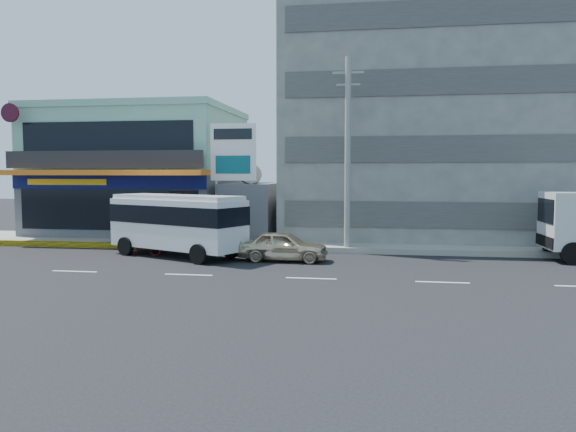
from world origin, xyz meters
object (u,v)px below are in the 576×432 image
object	(u,v)px
satellite_dish	(249,182)
minibus	(177,220)
concrete_building	(418,127)
utility_pole_near	(348,153)
motorcycle_rider	(144,240)
billboard	(233,159)
sedan	(283,246)
shop_building	(142,175)

from	to	relation	value
satellite_dish	minibus	world-z (taller)	satellite_dish
concrete_building	minibus	size ratio (longest dim) A/B	2.11
utility_pole_near	motorcycle_rider	xyz separation A→B (m)	(-10.00, -2.61, -4.35)
minibus	billboard	bearing A→B (deg)	69.59
satellite_dish	billboard	xyz separation A→B (m)	(-0.50, -1.80, 1.35)
sedan	motorcycle_rider	distance (m)	7.21
sedan	minibus	bearing A→B (deg)	84.80
shop_building	concrete_building	xyz separation A→B (m)	(18.00, 1.05, 3.00)
motorcycle_rider	minibus	bearing A→B (deg)	-3.75
satellite_dish	sedan	distance (m)	8.08
shop_building	billboard	bearing A→B (deg)	-32.32
utility_pole_near	shop_building	bearing A→B (deg)	154.94
shop_building	billboard	distance (m)	8.92
shop_building	billboard	world-z (taller)	shop_building
minibus	motorcycle_rider	xyz separation A→B (m)	(-1.82, 0.12, -1.02)
concrete_building	minibus	distance (m)	16.79
satellite_dish	motorcycle_rider	size ratio (longest dim) A/B	0.62
satellite_dish	sedan	bearing A→B (deg)	-65.09
shop_building	utility_pole_near	distance (m)	15.50
shop_building	minibus	size ratio (longest dim) A/B	1.64
concrete_building	minibus	world-z (taller)	concrete_building
concrete_building	sedan	size ratio (longest dim) A/B	3.81
sedan	motorcycle_rider	world-z (taller)	motorcycle_rider
utility_pole_near	sedan	size ratio (longest dim) A/B	2.38
shop_building	sedan	size ratio (longest dim) A/B	2.95
satellite_dish	motorcycle_rider	bearing A→B (deg)	-122.80
sedan	motorcycle_rider	bearing A→B (deg)	85.27
concrete_building	motorcycle_rider	distance (m)	18.40
billboard	utility_pole_near	size ratio (longest dim) A/B	0.69
motorcycle_rider	shop_building	bearing A→B (deg)	113.61
concrete_building	satellite_dish	xyz separation A→B (m)	(-10.00, -4.00, -3.42)
shop_building	motorcycle_rider	bearing A→B (deg)	-66.39
billboard	concrete_building	bearing A→B (deg)	28.92
shop_building	concrete_building	distance (m)	18.28
satellite_dish	utility_pole_near	world-z (taller)	utility_pole_near
utility_pole_near	minibus	bearing A→B (deg)	-161.57
billboard	minibus	xyz separation A→B (m)	(-1.68, -4.53, -3.11)
shop_building	satellite_dish	bearing A→B (deg)	-20.21
shop_building	concrete_building	bearing A→B (deg)	3.35
shop_building	sedan	bearing A→B (deg)	-41.22
utility_pole_near	minibus	size ratio (longest dim) A/B	1.32
minibus	sedan	size ratio (longest dim) A/B	1.80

